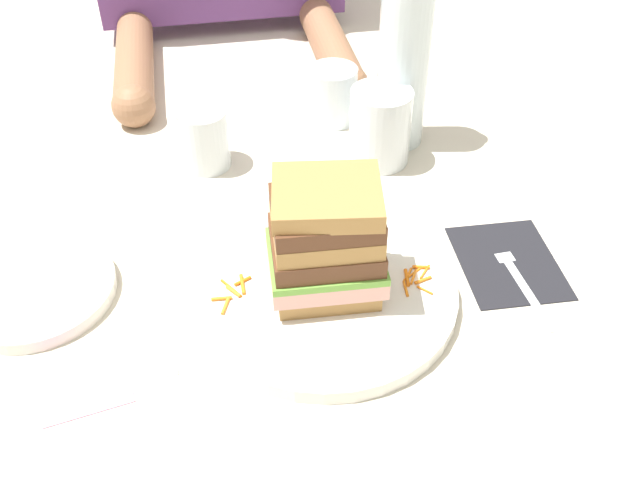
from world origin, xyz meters
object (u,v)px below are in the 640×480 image
Objects in this scene: sandwich at (326,241)px; juice_glass at (380,130)px; knife at (166,307)px; water_bottle at (405,47)px; empty_tumbler_0 at (204,139)px; empty_tumbler_1 at (333,94)px; napkin_pink at (84,379)px; fork at (517,273)px; napkin_dark at (508,262)px; side_plate at (35,290)px; main_plate at (325,292)px.

juice_glass is at bearing 63.76° from sandwich.
knife is 0.38m from juice_glass.
water_bottle is 3.80× the size of empty_tumbler_0.
empty_tumbler_1 is at bearing 137.64° from water_bottle.
empty_tumbler_1 is 0.55m from napkin_pink.
sandwich reaches higher than napkin_pink.
empty_tumbler_1 reaches higher than fork.
sandwich is at bearing -116.24° from juice_glass.
napkin_dark is 1.34× the size of juice_glass.
empty_tumbler_1 reaches higher than napkin_dark.
fork is 0.97× the size of side_plate.
water_bottle is (0.16, 0.29, 0.06)m from sandwich.
main_plate is 0.91× the size of water_bottle.
main_plate is at bearing 14.61° from napkin_pink.
fork reaches higher than napkin_pink.
empty_tumbler_1 is at bearing 109.93° from fork.
napkin_pink is (-0.41, -0.36, -0.14)m from water_bottle.
knife is at bearing -140.31° from water_bottle.
juice_glass is at bearing 40.06° from napkin_pink.
water_bottle is 1.80× the size of side_plate.
juice_glass is at bearing 23.29° from side_plate.
empty_tumbler_1 is (0.19, 0.09, -0.00)m from empty_tumbler_0.
water_bottle is 0.15m from empty_tumbler_1.
napkin_pink is (0.06, -0.13, -0.01)m from side_plate.
fork is 0.43m from empty_tumbler_0.
fork is at bearing -1.66° from sandwich.
napkin_pink is at bearing -170.12° from napkin_dark.
water_bottle is 3.52× the size of napkin_pink.
napkin_pink is (-0.47, -0.06, -0.00)m from fork.
empty_tumbler_0 reaches higher than napkin_dark.
napkin_pink is (-0.47, -0.08, -0.00)m from napkin_dark.
main_plate reaches higher than knife.
empty_tumbler_0 is (-0.27, -0.01, -0.10)m from water_bottle.
water_bottle reaches higher than fork.
sandwich is at bearing 178.34° from fork.
side_plate is at bearing 168.42° from main_plate.
water_bottle reaches higher than napkin_pink.
fork is 0.40m from empty_tumbler_1.
juice_glass reaches higher than fork.
main_plate is at bearing -116.27° from juice_glass.
fork is (0.22, -0.01, -0.00)m from main_plate.
water_bottle is 0.54m from side_plate.
sandwich is 0.79× the size of fork.
empty_tumbler_0 is 0.38m from napkin_pink.
napkin_dark is at bearing -0.07° from knife.
juice_glass reaches higher than main_plate.
napkin_dark is (0.22, 0.02, -0.01)m from main_plate.
napkin_pink is (-0.25, -0.07, -0.01)m from main_plate.
sandwich is at bearing -68.86° from empty_tumbler_0.
empty_tumbler_1 is 0.92× the size of napkin_pink.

